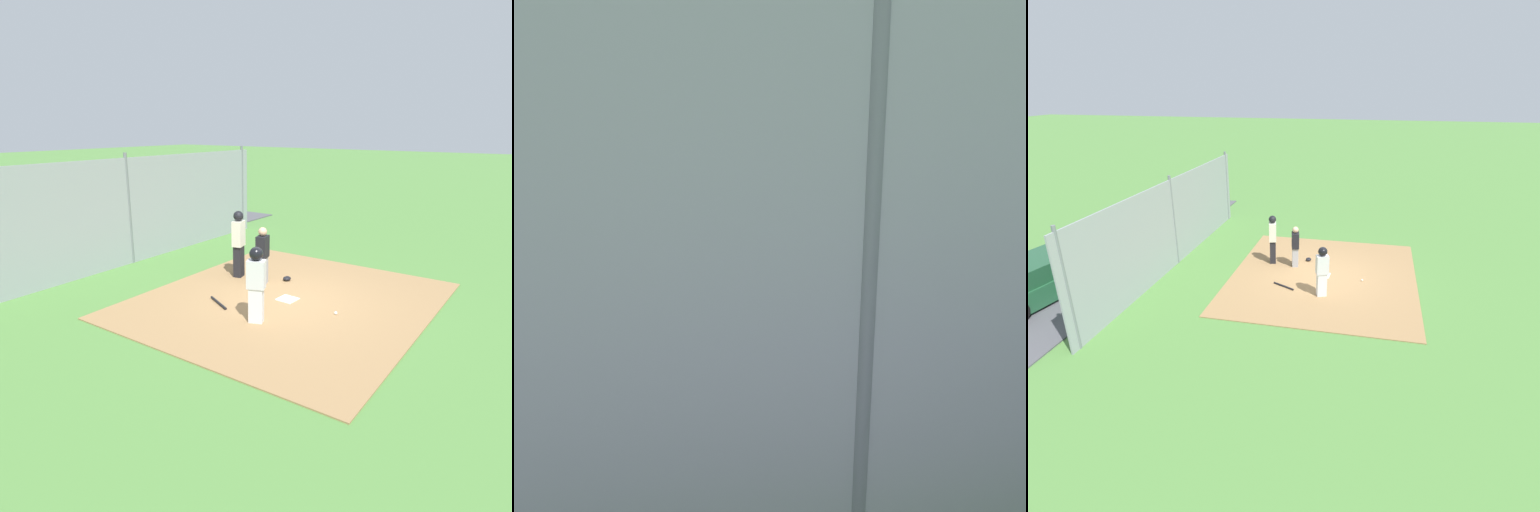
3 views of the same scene
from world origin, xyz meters
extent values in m
plane|color=#51843D|center=(0.00, 0.00, 0.00)|extent=(140.00, 140.00, 0.00)
cube|color=#9E774C|center=(0.00, 0.00, 0.01)|extent=(7.20, 6.40, 0.03)
cube|color=white|center=(0.00, 0.00, 0.04)|extent=(0.47, 0.47, 0.02)
cube|color=#9E9EA3|center=(-0.61, -1.15, 0.40)|extent=(0.34, 0.29, 0.73)
cube|color=black|center=(-0.61, -1.15, 1.05)|extent=(0.43, 0.34, 0.58)
sphere|color=tan|center=(-0.61, -1.15, 1.46)|extent=(0.23, 0.23, 0.23)
cube|color=black|center=(-0.75, -2.04, 0.47)|extent=(0.35, 0.29, 0.88)
cube|color=beige|center=(-0.75, -2.04, 1.26)|extent=(0.43, 0.35, 0.70)
sphere|color=black|center=(-0.75, -2.04, 1.75)|extent=(0.28, 0.28, 0.28)
cube|color=silver|center=(1.50, 0.12, 0.42)|extent=(0.32, 0.36, 0.77)
cube|color=silver|center=(1.50, 0.12, 1.11)|extent=(0.38, 0.45, 0.61)
sphere|color=tan|center=(1.50, 0.12, 1.53)|extent=(0.24, 0.24, 0.24)
sphere|color=black|center=(1.50, 0.12, 1.55)|extent=(0.29, 0.29, 0.29)
cylinder|color=black|center=(1.18, -1.19, 0.06)|extent=(0.43, 0.77, 0.06)
ellipsoid|color=black|center=(-1.19, -0.74, 0.09)|extent=(0.24, 0.20, 0.12)
sphere|color=white|center=(0.17, 1.36, 0.07)|extent=(0.07, 0.07, 0.07)
cube|color=#93999E|center=(0.00, -5.60, 1.60)|extent=(12.00, 0.05, 3.20)
cylinder|color=slate|center=(-5.70, -5.60, 1.68)|extent=(0.10, 0.10, 3.35)
cylinder|color=slate|center=(0.00, -5.60, 1.68)|extent=(0.10, 0.10, 3.35)
cylinder|color=slate|center=(5.70, -5.60, 1.68)|extent=(0.10, 0.10, 3.35)
cube|color=#515156|center=(0.00, -8.88, 0.02)|extent=(18.00, 5.20, 0.04)
cube|color=silver|center=(0.09, -8.74, 0.44)|extent=(4.28, 1.91, 0.64)
cube|color=silver|center=(-0.06, -8.75, 1.04)|extent=(2.39, 1.68, 0.56)
cylinder|color=black|center=(1.41, -7.82, 0.34)|extent=(0.61, 0.21, 0.60)
cylinder|color=black|center=(1.49, -9.52, 0.34)|extent=(0.61, 0.21, 0.60)
cylinder|color=black|center=(-1.32, -7.96, 0.34)|extent=(0.61, 0.21, 0.60)
cylinder|color=black|center=(-1.23, -9.66, 0.34)|extent=(0.61, 0.21, 0.60)
cube|color=#235B38|center=(3.52, -8.65, 0.44)|extent=(4.43, 2.39, 0.64)
cube|color=#1E4E2F|center=(3.37, -8.62, 1.04)|extent=(2.54, 1.93, 0.56)
cylinder|color=black|center=(2.32, -7.58, 0.34)|extent=(0.62, 0.28, 0.60)
cylinder|color=black|center=(2.03, -9.26, 0.34)|extent=(0.62, 0.28, 0.60)
camera|label=1|loc=(8.90, 5.29, 4.09)|focal=31.87mm
camera|label=2|loc=(-0.99, -8.87, 2.98)|focal=46.93mm
camera|label=3|loc=(13.37, 1.52, 6.35)|focal=29.14mm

